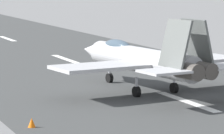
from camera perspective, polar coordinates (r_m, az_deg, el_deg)
ground_plane at (r=46.45m, az=6.02°, el=-2.82°), size 400.00×400.00×0.00m
runway_strip at (r=46.43m, az=6.03°, el=-2.81°), size 240.00×26.00×0.02m
fighter_jet at (r=49.53m, az=2.56°, el=0.66°), size 17.06×14.84×5.58m
crew_person at (r=67.16m, az=4.48°, el=1.09°), size 0.33×0.70×1.59m
marker_cone_near at (r=38.26m, az=-6.73°, el=-4.65°), size 0.44×0.44×0.55m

